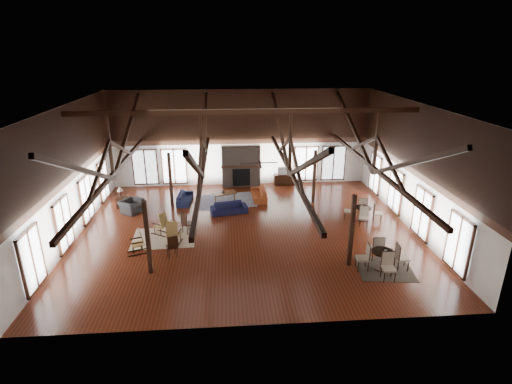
{
  "coord_description": "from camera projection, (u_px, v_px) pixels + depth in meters",
  "views": [
    {
      "loc": [
        -0.89,
        -17.54,
        8.48
      ],
      "look_at": [
        0.52,
        1.0,
        1.62
      ],
      "focal_mm": 28.0,
      "sensor_mm": 36.0,
      "label": 1
    }
  ],
  "objects": [
    {
      "name": "cafe_table_far",
      "position": [
        363.0,
        211.0,
        20.39
      ],
      "size": [
        1.96,
        1.96,
        1.0
      ],
      "rotation": [
        0.0,
        0.0,
        -0.27
      ],
      "color": "black",
      "rests_on": "floor"
    },
    {
      "name": "cup_far",
      "position": [
        362.0,
        206.0,
        20.34
      ],
      "size": [
        0.14,
        0.14,
        0.09
      ],
      "primitive_type": "imported",
      "rotation": [
        0.0,
        0.0,
        0.2
      ],
      "color": "#B2B2B2",
      "rests_on": "cafe_table_far"
    },
    {
      "name": "side_chair_a",
      "position": [
        186.0,
        221.0,
        18.89
      ],
      "size": [
        0.65,
        0.65,
        1.09
      ],
      "rotation": [
        0.0,
        0.0,
        -0.85
      ],
      "color": "black",
      "rests_on": "floor"
    },
    {
      "name": "rocking_chair_b",
      "position": [
        173.0,
        234.0,
        17.83
      ],
      "size": [
        0.64,
        0.99,
        1.18
      ],
      "rotation": [
        0.0,
        0.0,
        -0.18
      ],
      "color": "olive",
      "rests_on": "floor"
    },
    {
      "name": "floor",
      "position": [
        247.0,
        231.0,
        19.41
      ],
      "size": [
        16.0,
        16.0,
        0.0
      ],
      "primitive_type": "plane",
      "color": "#5E2013",
      "rests_on": "ground"
    },
    {
      "name": "wall_back",
      "position": [
        240.0,
        138.0,
        24.92
      ],
      "size": [
        16.0,
        0.02,
        6.0
      ],
      "primitive_type": "cube",
      "color": "white",
      "rests_on": "floor"
    },
    {
      "name": "sofa_orange",
      "position": [
        259.0,
        194.0,
        23.36
      ],
      "size": [
        2.03,
        0.85,
        0.58
      ],
      "primitive_type": "imported",
      "rotation": [
        0.0,
        0.0,
        -1.54
      ],
      "color": "brown",
      "rests_on": "floor"
    },
    {
      "name": "ceiling",
      "position": [
        246.0,
        106.0,
        17.33
      ],
      "size": [
        16.0,
        14.0,
        0.02
      ],
      "primitive_type": "cube",
      "color": "black",
      "rests_on": "wall_back"
    },
    {
      "name": "coffee_table",
      "position": [
        225.0,
        194.0,
        22.98
      ],
      "size": [
        1.45,
        1.05,
        0.5
      ],
      "rotation": [
        0.0,
        0.0,
        0.34
      ],
      "color": "#5A301B",
      "rests_on": "floor"
    },
    {
      "name": "rocking_chair_a",
      "position": [
        162.0,
        224.0,
        18.85
      ],
      "size": [
        0.97,
        0.85,
        1.11
      ],
      "rotation": [
        0.0,
        0.0,
        1.0
      ],
      "color": "olive",
      "rests_on": "floor"
    },
    {
      "name": "wall_right",
      "position": [
        414.0,
        168.0,
        18.94
      ],
      "size": [
        0.02,
        14.0,
        6.0
      ],
      "primitive_type": "cube",
      "color": "white",
      "rests_on": "floor"
    },
    {
      "name": "tv_console",
      "position": [
        284.0,
        179.0,
        25.81
      ],
      "size": [
        1.3,
        0.49,
        0.65
      ],
      "primitive_type": "cube",
      "color": "black",
      "rests_on": "floor"
    },
    {
      "name": "sofa_navy_front",
      "position": [
        229.0,
        208.0,
        21.35
      ],
      "size": [
        2.06,
        1.14,
        0.57
      ],
      "primitive_type": "imported",
      "rotation": [
        0.0,
        0.0,
        0.21
      ],
      "color": "black",
      "rests_on": "floor"
    },
    {
      "name": "rocking_chair_c",
      "position": [
        139.0,
        242.0,
        17.2
      ],
      "size": [
        0.94,
        0.69,
        1.09
      ],
      "rotation": [
        0.0,
        0.0,
        1.9
      ],
      "color": "olive",
      "rests_on": "floor"
    },
    {
      "name": "ceiling_fan",
      "position": [
        259.0,
        162.0,
        17.22
      ],
      "size": [
        1.6,
        1.6,
        0.75
      ],
      "color": "black",
      "rests_on": "roof_truss"
    },
    {
      "name": "fireplace",
      "position": [
        241.0,
        166.0,
        25.2
      ],
      "size": [
        2.5,
        0.69,
        2.6
      ],
      "color": "#63574B",
      "rests_on": "floor"
    },
    {
      "name": "side_table_lamp",
      "position": [
        121.0,
        199.0,
        22.07
      ],
      "size": [
        0.48,
        0.48,
        1.23
      ],
      "color": "black",
      "rests_on": "floor"
    },
    {
      "name": "rug_dark",
      "position": [
        384.0,
        269.0,
        16.1
      ],
      "size": [
        2.35,
        2.17,
        0.01
      ],
      "primitive_type": "cube",
      "rotation": [
        0.0,
        0.0,
        -0.11
      ],
      "color": "black",
      "rests_on": "floor"
    },
    {
      "name": "cup_near",
      "position": [
        386.0,
        251.0,
        15.76
      ],
      "size": [
        0.15,
        0.15,
        0.09
      ],
      "primitive_type": "imported",
      "rotation": [
        0.0,
        0.0,
        0.32
      ],
      "color": "#B2B2B2",
      "rests_on": "cafe_table_near"
    },
    {
      "name": "wall_front",
      "position": [
        259.0,
        242.0,
        11.82
      ],
      "size": [
        16.0,
        0.02,
        6.0
      ],
      "primitive_type": "cube",
      "color": "white",
      "rests_on": "floor"
    },
    {
      "name": "post_grid",
      "position": [
        247.0,
        201.0,
        18.88
      ],
      "size": [
        8.16,
        7.16,
        3.05
      ],
      "color": "black",
      "rests_on": "floor"
    },
    {
      "name": "wall_left",
      "position": [
        68.0,
        176.0,
        17.8
      ],
      "size": [
        0.02,
        14.0,
        6.0
      ],
      "primitive_type": "cube",
      "color": "white",
      "rests_on": "floor"
    },
    {
      "name": "rug_navy",
      "position": [
        226.0,
        201.0,
        23.12
      ],
      "size": [
        3.51,
        2.81,
        0.01
      ],
      "primitive_type": "cube",
      "rotation": [
        0.0,
        0.0,
        0.12
      ],
      "color": "#1B234C",
      "rests_on": "floor"
    },
    {
      "name": "cafe_table_near",
      "position": [
        383.0,
        257.0,
        15.9
      ],
      "size": [
        2.12,
        2.12,
        1.1
      ],
      "rotation": [
        0.0,
        0.0,
        -0.07
      ],
      "color": "black",
      "rests_on": "floor"
    },
    {
      "name": "television",
      "position": [
        285.0,
        170.0,
        25.6
      ],
      "size": [
        0.93,
        0.14,
        0.53
      ],
      "primitive_type": "imported",
      "rotation": [
        0.0,
        0.0,
        0.02
      ],
      "color": "#B2B2B2",
      "rests_on": "tv_console"
    },
    {
      "name": "armchair",
      "position": [
        132.0,
        206.0,
        21.44
      ],
      "size": [
        1.38,
        1.42,
        0.7
      ],
      "primitive_type": "imported",
      "rotation": [
        0.0,
        0.0,
        0.99
      ],
      "color": "#262628",
      "rests_on": "floor"
    },
    {
      "name": "vase",
      "position": [
        223.0,
        192.0,
        22.83
      ],
      "size": [
        0.24,
        0.24,
        0.2
      ],
      "primitive_type": "imported",
      "rotation": [
        0.0,
        0.0,
        0.36
      ],
      "color": "#B2B2B2",
      "rests_on": "coffee_table"
    },
    {
      "name": "sofa_navy_left",
      "position": [
        185.0,
        198.0,
        22.82
      ],
      "size": [
        1.89,
        0.84,
        0.54
      ],
      "primitive_type": "imported",
      "rotation": [
        0.0,
        0.0,
        1.51
      ],
      "color": "#131735",
      "rests_on": "floor"
    },
    {
      "name": "side_chair_b",
      "position": [
        172.0,
        245.0,
        16.8
      ],
      "size": [
        0.55,
        0.55,
        1.01
      ],
      "rotation": [
        0.0,
        0.0,
        0.39
      ],
      "color": "black",
      "rests_on": "floor"
    },
    {
      "name": "rug_tan",
      "position": [
        164.0,
        238.0,
        18.67
      ],
      "size": [
        2.96,
        2.37,
        0.01
      ],
      "primitive_type": "cube",
      "rotation": [
        0.0,
        0.0,
        0.05
      ],
      "color": "tan",
      "rests_on": "floor"
    },
    {
      "name": "roof_truss",
      "position": [
        246.0,
        150.0,
        18.01
      ],
      "size": [
        15.6,
        14.07,
        3.14
      ],
      "color": "black",
      "rests_on": "wall_back"
    }
  ]
}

